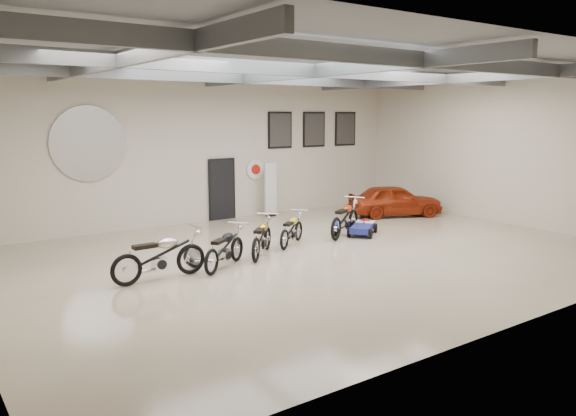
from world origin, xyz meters
TOP-DOWN VIEW (x-y plane):
  - floor at (0.00, 0.00)m, footprint 16.00×12.00m
  - ceiling at (0.00, 0.00)m, footprint 16.00×12.00m
  - back_wall at (0.00, 6.00)m, footprint 16.00×0.02m
  - right_wall at (8.00, 0.00)m, footprint 0.02×12.00m
  - ceiling_beams at (0.00, 0.00)m, footprint 15.80×11.80m
  - door at (0.50, 5.95)m, footprint 0.92×0.08m
  - logo_plaque at (-4.00, 5.95)m, footprint 2.30×0.06m
  - poster_left at (3.00, 5.96)m, footprint 1.05×0.08m
  - poster_mid at (4.60, 5.96)m, footprint 1.05×0.08m
  - poster_right at (6.20, 5.96)m, footprint 1.05×0.08m
  - oil_sign at (1.90, 5.95)m, footprint 0.72×0.10m
  - banner_stand at (2.27, 5.50)m, footprint 0.55×0.27m
  - motorcycle_silver at (-4.21, 0.22)m, footprint 2.23×0.77m
  - motorcycle_black at (-2.53, 0.27)m, footprint 1.93×1.58m
  - motorcycle_gold at (-1.16, 0.76)m, footprint 1.82×1.81m
  - motorcycle_yellow at (0.19, 1.29)m, footprint 1.76×1.48m
  - motorcycle_red at (2.26, 1.38)m, footprint 2.20×1.61m
  - go_kart at (2.90, 1.23)m, footprint 1.75×1.57m
  - vintage_car at (6.00, 2.91)m, footprint 2.67×3.65m

SIDE VIEW (x-z plane):
  - floor at x=0.00m, z-range -0.01..0.01m
  - go_kart at x=2.90m, z-range 0.00..0.59m
  - motorcycle_yellow at x=0.19m, z-range 0.00..0.92m
  - motorcycle_black at x=-2.53m, z-range 0.00..1.00m
  - motorcycle_gold at x=-1.16m, z-range 0.00..1.02m
  - motorcycle_red at x=2.26m, z-range 0.00..1.11m
  - motorcycle_silver at x=-4.21m, z-range 0.00..1.15m
  - vintage_car at x=6.00m, z-range 0.00..1.15m
  - banner_stand at x=2.27m, z-range 0.00..1.93m
  - door at x=0.50m, z-range 0.00..2.10m
  - oil_sign at x=1.90m, z-range 1.34..2.06m
  - back_wall at x=0.00m, z-range 0.00..5.00m
  - right_wall at x=8.00m, z-range 0.00..5.00m
  - logo_plaque at x=-4.00m, z-range 2.22..3.38m
  - poster_left at x=3.00m, z-range 2.42..3.78m
  - poster_mid at x=4.60m, z-range 2.42..3.78m
  - poster_right at x=6.20m, z-range 2.42..3.78m
  - ceiling_beams at x=0.00m, z-range 4.59..4.91m
  - ceiling at x=0.00m, z-range 5.00..5.00m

